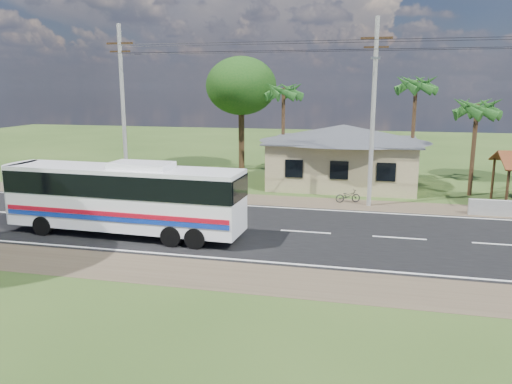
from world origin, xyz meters
TOP-DOWN VIEW (x-y plane):
  - ground at (0.00, 0.00)m, footprint 120.00×120.00m
  - road at (0.00, 0.00)m, footprint 120.00×16.00m
  - house at (1.00, 13.00)m, footprint 12.40×10.00m
  - utility_poles at (2.67, 6.49)m, footprint 32.80×2.22m
  - palm_near at (9.50, 11.00)m, footprint 2.80×2.80m
  - palm_mid at (6.00, 15.50)m, footprint 2.80×2.80m
  - palm_far at (-4.00, 16.00)m, footprint 2.80×2.80m
  - tree_behind_house at (-8.00, 18.00)m, footprint 6.00×6.00m
  - coach_bus at (-8.47, -2.43)m, footprint 11.75×2.90m
  - motorcycle at (1.71, 7.07)m, footprint 1.66×1.08m
  - small_car at (-12.17, 3.16)m, footprint 1.77×4.35m

SIDE VIEW (x-z plane):
  - ground at x=0.00m, z-range 0.00..0.00m
  - road at x=0.00m, z-range -0.01..0.02m
  - motorcycle at x=1.71m, z-range 0.00..0.82m
  - small_car at x=-12.17m, z-range 0.00..1.48m
  - coach_bus at x=-8.47m, z-range 0.26..3.88m
  - house at x=1.00m, z-range 0.14..5.14m
  - palm_near at x=9.50m, z-range 2.36..9.06m
  - utility_poles at x=2.67m, z-range 0.27..11.27m
  - palm_far at x=-4.00m, z-range 2.83..10.53m
  - tree_behind_house at x=-8.00m, z-range 2.31..11.92m
  - palm_mid at x=6.00m, z-range 3.06..11.26m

